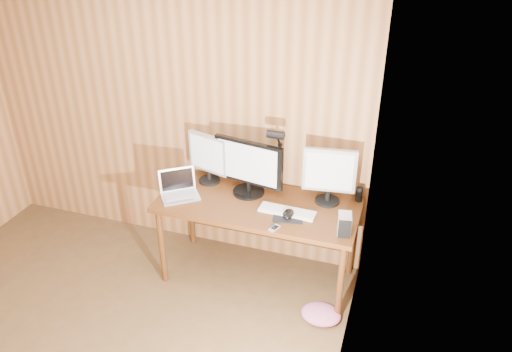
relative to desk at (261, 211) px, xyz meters
The scene contains 13 objects.
desk is the anchor object (origin of this frame).
monitor_center 0.39m from the desk, 156.19° to the left, with size 0.59×0.26×0.46m.
monitor_left 0.63m from the desk, 165.63° to the left, with size 0.38×0.18×0.43m.
monitor_right 0.65m from the desk, 12.26° to the left, with size 0.41×0.19×0.46m.
laptop 0.69m from the desk, 166.72° to the right, with size 0.37×0.36×0.21m.
keyboard 0.32m from the desk, 27.81° to the right, with size 0.44×0.15×0.02m.
mousepad 0.36m from the desk, 34.24° to the right, with size 0.23×0.19×0.00m, color black.
mouse 0.37m from the desk, 34.24° to the right, with size 0.08×0.12×0.04m, color black.
hard_drive 0.79m from the desk, 20.53° to the right, with size 0.12×0.15×0.15m.
phone 0.46m from the desk, 58.98° to the right, with size 0.08×0.11×0.01m.
speaker 0.80m from the desk, 15.35° to the left, with size 0.05×0.05×0.12m, color black.
desk_lamp 0.53m from the desk, 61.60° to the left, with size 0.14×0.20×0.60m.
fabric_pile 0.94m from the desk, 32.90° to the right, with size 0.31×0.26×0.10m, color #B8597E, non-canonical shape.
Camera 1 is at (1.96, -1.57, 2.85)m, focal length 35.00 mm.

